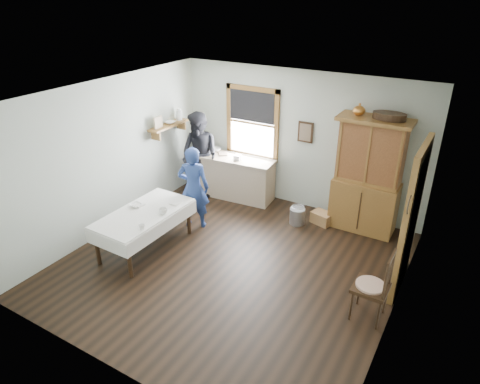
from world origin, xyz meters
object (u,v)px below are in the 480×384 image
at_px(spindle_chair, 371,285).
at_px(wicker_basket, 322,218).
at_px(woman_blue, 194,191).
at_px(work_counter, 237,178).
at_px(figure_dark, 200,158).
at_px(dining_table, 145,230).
at_px(pail, 297,216).
at_px(china_hutch, 368,176).

relative_size(spindle_chair, wicker_basket, 2.81).
bearing_deg(woman_blue, work_counter, -116.55).
bearing_deg(figure_dark, woman_blue, -50.55).
height_order(work_counter, spindle_chair, spindle_chair).
distance_m(dining_table, wicker_basket, 3.26).
bearing_deg(spindle_chair, dining_table, -175.66).
xyz_separation_m(pail, figure_dark, (-2.27, 0.10, 0.68)).
distance_m(spindle_chair, figure_dark, 4.54).
distance_m(china_hutch, dining_table, 3.96).
height_order(dining_table, figure_dark, figure_dark).
height_order(china_hutch, figure_dark, china_hutch).
height_order(dining_table, woman_blue, woman_blue).
height_order(wicker_basket, woman_blue, woman_blue).
distance_m(pail, wicker_basket, 0.47).
bearing_deg(wicker_basket, work_counter, 175.84).
bearing_deg(spindle_chair, work_counter, 147.41).
bearing_deg(pail, china_hutch, 22.56).
bearing_deg(figure_dark, pail, 6.84).
xyz_separation_m(spindle_chair, wicker_basket, (-1.43, 2.08, -0.42)).
bearing_deg(work_counter, woman_blue, -97.97).
relative_size(work_counter, pail, 4.99).
height_order(dining_table, spindle_chair, spindle_chair).
relative_size(pail, wicker_basket, 0.82).
bearing_deg(china_hutch, dining_table, -139.83).
distance_m(wicker_basket, figure_dark, 2.77).
relative_size(china_hutch, pail, 6.77).
height_order(spindle_chair, figure_dark, figure_dark).
height_order(work_counter, pail, work_counter).
bearing_deg(china_hutch, spindle_chair, -72.00).
bearing_deg(wicker_basket, spindle_chair, -55.56).
xyz_separation_m(china_hutch, figure_dark, (-3.35, -0.35, -0.22)).
distance_m(pail, woman_blue, 2.00).
distance_m(china_hutch, wicker_basket, 1.18).
relative_size(dining_table, figure_dark, 1.04).
bearing_deg(dining_table, wicker_basket, 45.26).
bearing_deg(pail, woman_blue, -147.72).
relative_size(china_hutch, spindle_chair, 1.98).
distance_m(work_counter, wicker_basket, 1.97).
relative_size(spindle_chair, pail, 3.42).
relative_size(work_counter, spindle_chair, 1.46).
distance_m(dining_table, pail, 2.80).
bearing_deg(work_counter, figure_dark, -163.17).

